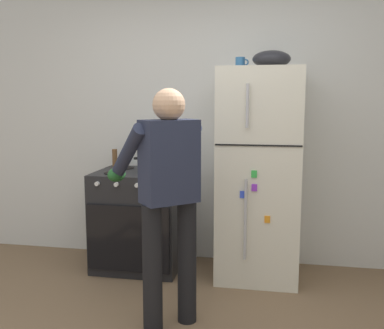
% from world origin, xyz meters
% --- Properties ---
extents(kitchen_wall_back, '(6.00, 0.10, 2.70)m').
position_xyz_m(kitchen_wall_back, '(0.00, 1.95, 1.35)').
color(kitchen_wall_back, silver).
rests_on(kitchen_wall_back, ground).
extents(refrigerator, '(0.68, 0.72, 1.78)m').
position_xyz_m(refrigerator, '(0.49, 1.57, 0.89)').
color(refrigerator, silver).
rests_on(refrigerator, ground).
extents(stove_range, '(0.76, 0.67, 0.89)m').
position_xyz_m(stove_range, '(-0.58, 1.56, 0.44)').
color(stove_range, black).
rests_on(stove_range, ground).
extents(person_cook, '(0.70, 0.74, 1.60)m').
position_xyz_m(person_cook, '(-0.08, 0.58, 0.96)').
color(person_cook, black).
rests_on(person_cook, ground).
extents(red_pot, '(0.37, 0.27, 0.14)m').
position_xyz_m(red_pot, '(-0.42, 1.52, 0.96)').
color(red_pot, '#19479E').
rests_on(red_pot, stove_range).
extents(coffee_mug, '(0.11, 0.08, 0.10)m').
position_xyz_m(coffee_mug, '(0.31, 1.62, 1.83)').
color(coffee_mug, '#2D6093').
rests_on(coffee_mug, refrigerator).
extents(pepper_mill, '(0.05, 0.05, 0.17)m').
position_xyz_m(pepper_mill, '(-0.88, 1.77, 0.98)').
color(pepper_mill, brown).
rests_on(pepper_mill, stove_range).
extents(mixing_bowl, '(0.31, 0.31, 0.14)m').
position_xyz_m(mixing_bowl, '(0.57, 1.57, 1.85)').
color(mixing_bowl, black).
rests_on(mixing_bowl, refrigerator).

